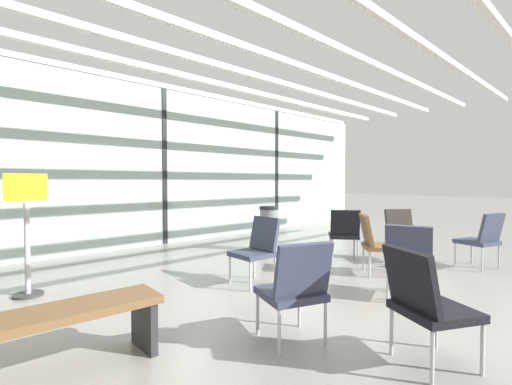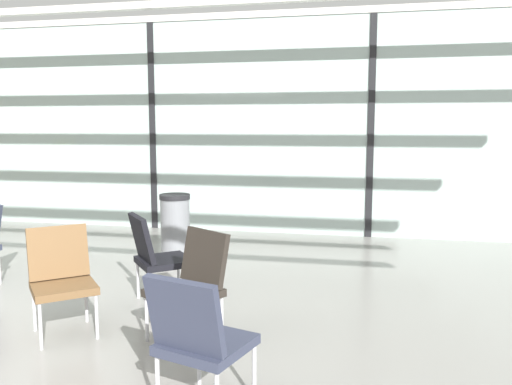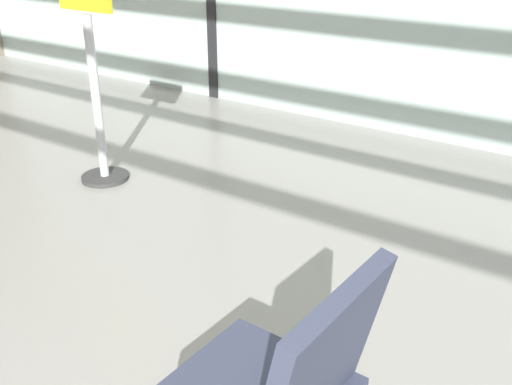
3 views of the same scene
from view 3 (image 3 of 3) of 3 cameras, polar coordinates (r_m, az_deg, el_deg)
The scene contains 1 object.
info_sign at distance 4.03m, azimuth -15.14°, elevation 10.10°, with size 0.44×0.32×1.44m.
Camera 3 is at (0.10, 0.60, 1.66)m, focal length 42.03 mm.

